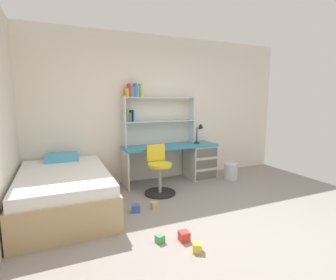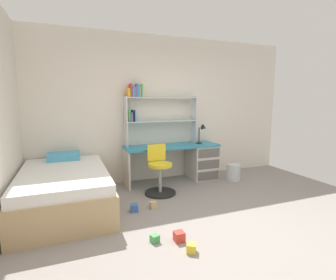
{
  "view_description": "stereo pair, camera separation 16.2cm",
  "coord_description": "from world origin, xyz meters",
  "px_view_note": "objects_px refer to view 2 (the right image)",
  "views": [
    {
      "loc": [
        -1.78,
        -2.32,
        1.54
      ],
      "look_at": [
        -0.17,
        1.37,
        0.93
      ],
      "focal_mm": 27.55,
      "sensor_mm": 36.0,
      "label": 1
    },
    {
      "loc": [
        -1.63,
        -2.38,
        1.54
      ],
      "look_at": [
        -0.17,
        1.37,
        0.93
      ],
      "focal_mm": 27.55,
      "sensor_mm": 36.0,
      "label": 2
    }
  ],
  "objects_px": {
    "toy_block_red_1": "(179,236)",
    "toy_block_green_3": "(155,238)",
    "desk": "(194,159)",
    "desk_lamp": "(203,131)",
    "bed_platform": "(65,190)",
    "toy_block_blue_2": "(134,208)",
    "toy_block_yellow_0": "(191,248)",
    "waste_bin": "(233,172)",
    "bookshelf_hutch": "(151,108)",
    "swivel_chair": "(160,174)",
    "toy_block_natural_4": "(153,205)"
  },
  "relations": [
    {
      "from": "swivel_chair",
      "to": "toy_block_blue_2",
      "type": "relative_size",
      "value": 7.74
    },
    {
      "from": "toy_block_yellow_0",
      "to": "toy_block_red_1",
      "type": "relative_size",
      "value": 0.85
    },
    {
      "from": "bookshelf_hutch",
      "to": "toy_block_yellow_0",
      "type": "distance_m",
      "value": 2.8
    },
    {
      "from": "toy_block_red_1",
      "to": "bed_platform",
      "type": "bearing_deg",
      "value": 130.62
    },
    {
      "from": "desk_lamp",
      "to": "toy_block_blue_2",
      "type": "xyz_separation_m",
      "value": [
        -1.65,
        -1.05,
        -0.91
      ]
    },
    {
      "from": "bookshelf_hutch",
      "to": "desk_lamp",
      "type": "xyz_separation_m",
      "value": [
        0.99,
        -0.2,
        -0.44
      ]
    },
    {
      "from": "bookshelf_hutch",
      "to": "toy_block_green_3",
      "type": "xyz_separation_m",
      "value": [
        -0.64,
        -2.1,
        -1.36
      ]
    },
    {
      "from": "desk",
      "to": "bookshelf_hutch",
      "type": "height_order",
      "value": "bookshelf_hutch"
    },
    {
      "from": "bed_platform",
      "to": "toy_block_blue_2",
      "type": "relative_size",
      "value": 17.96
    },
    {
      "from": "bookshelf_hutch",
      "to": "swivel_chair",
      "type": "xyz_separation_m",
      "value": [
        -0.08,
        -0.68,
        -1.08
      ]
    },
    {
      "from": "toy_block_natural_4",
      "to": "waste_bin",
      "type": "bearing_deg",
      "value": 20.66
    },
    {
      "from": "waste_bin",
      "to": "toy_block_green_3",
      "type": "xyz_separation_m",
      "value": [
        -2.14,
        -1.57,
        -0.12
      ]
    },
    {
      "from": "bookshelf_hutch",
      "to": "waste_bin",
      "type": "height_order",
      "value": "bookshelf_hutch"
    },
    {
      "from": "bed_platform",
      "to": "waste_bin",
      "type": "xyz_separation_m",
      "value": [
        3.06,
        0.28,
        -0.13
      ]
    },
    {
      "from": "bookshelf_hutch",
      "to": "toy_block_blue_2",
      "type": "height_order",
      "value": "bookshelf_hutch"
    },
    {
      "from": "bed_platform",
      "to": "bookshelf_hutch",
      "type": "bearing_deg",
      "value": 27.5
    },
    {
      "from": "desk_lamp",
      "to": "bed_platform",
      "type": "relative_size",
      "value": 0.2
    },
    {
      "from": "bed_platform",
      "to": "toy_block_yellow_0",
      "type": "distance_m",
      "value": 2.03
    },
    {
      "from": "toy_block_red_1",
      "to": "toy_block_natural_4",
      "type": "distance_m",
      "value": 0.95
    },
    {
      "from": "bookshelf_hutch",
      "to": "toy_block_blue_2",
      "type": "distance_m",
      "value": 1.95
    },
    {
      "from": "bed_platform",
      "to": "toy_block_yellow_0",
      "type": "height_order",
      "value": "bed_platform"
    },
    {
      "from": "desk_lamp",
      "to": "swivel_chair",
      "type": "relative_size",
      "value": 0.47
    },
    {
      "from": "bookshelf_hutch",
      "to": "toy_block_yellow_0",
      "type": "relative_size",
      "value": 15.04
    },
    {
      "from": "toy_block_yellow_0",
      "to": "toy_block_red_1",
      "type": "distance_m",
      "value": 0.24
    },
    {
      "from": "toy_block_red_1",
      "to": "toy_block_green_3",
      "type": "xyz_separation_m",
      "value": [
        -0.26,
        0.08,
        -0.01
      ]
    },
    {
      "from": "desk",
      "to": "toy_block_red_1",
      "type": "xyz_separation_m",
      "value": [
        -1.21,
        -2.02,
        -0.34
      ]
    },
    {
      "from": "desk",
      "to": "toy_block_green_3",
      "type": "relative_size",
      "value": 21.37
    },
    {
      "from": "waste_bin",
      "to": "toy_block_blue_2",
      "type": "xyz_separation_m",
      "value": [
        -2.16,
        -0.71,
        -0.11
      ]
    },
    {
      "from": "desk",
      "to": "desk_lamp",
      "type": "relative_size",
      "value": 4.71
    },
    {
      "from": "bookshelf_hutch",
      "to": "swivel_chair",
      "type": "height_order",
      "value": "bookshelf_hutch"
    },
    {
      "from": "toy_block_red_1",
      "to": "toy_block_green_3",
      "type": "distance_m",
      "value": 0.27
    },
    {
      "from": "desk",
      "to": "desk_lamp",
      "type": "bearing_deg",
      "value": -13.46
    },
    {
      "from": "toy_block_yellow_0",
      "to": "toy_block_green_3",
      "type": "xyz_separation_m",
      "value": [
        -0.29,
        0.32,
        -0.0
      ]
    },
    {
      "from": "bookshelf_hutch",
      "to": "toy_block_red_1",
      "type": "distance_m",
      "value": 2.59
    },
    {
      "from": "desk_lamp",
      "to": "toy_block_green_3",
      "type": "xyz_separation_m",
      "value": [
        -1.63,
        -1.91,
        -0.92
      ]
    },
    {
      "from": "desk",
      "to": "swivel_chair",
      "type": "xyz_separation_m",
      "value": [
        -0.91,
        -0.52,
        -0.07
      ]
    },
    {
      "from": "toy_block_green_3",
      "to": "toy_block_blue_2",
      "type": "bearing_deg",
      "value": 91.24
    },
    {
      "from": "swivel_chair",
      "to": "toy_block_natural_4",
      "type": "bearing_deg",
      "value": -117.71
    },
    {
      "from": "toy_block_blue_2",
      "to": "toy_block_natural_4",
      "type": "height_order",
      "value": "toy_block_blue_2"
    },
    {
      "from": "bookshelf_hutch",
      "to": "waste_bin",
      "type": "distance_m",
      "value": 2.02
    },
    {
      "from": "toy_block_green_3",
      "to": "toy_block_natural_4",
      "type": "height_order",
      "value": "toy_block_natural_4"
    },
    {
      "from": "toy_block_yellow_0",
      "to": "desk",
      "type": "bearing_deg",
      "value": 62.42
    },
    {
      "from": "bookshelf_hutch",
      "to": "desk_lamp",
      "type": "distance_m",
      "value": 1.1
    },
    {
      "from": "bed_platform",
      "to": "desk_lamp",
      "type": "bearing_deg",
      "value": 13.58
    },
    {
      "from": "toy_block_red_1",
      "to": "toy_block_green_3",
      "type": "height_order",
      "value": "toy_block_red_1"
    },
    {
      "from": "desk",
      "to": "toy_block_natural_4",
      "type": "bearing_deg",
      "value": -138.19
    },
    {
      "from": "bed_platform",
      "to": "toy_block_blue_2",
      "type": "height_order",
      "value": "bed_platform"
    },
    {
      "from": "bookshelf_hutch",
      "to": "toy_block_blue_2",
      "type": "bearing_deg",
      "value": -117.94
    },
    {
      "from": "toy_block_red_1",
      "to": "toy_block_green_3",
      "type": "relative_size",
      "value": 1.29
    },
    {
      "from": "desk_lamp",
      "to": "toy_block_red_1",
      "type": "distance_m",
      "value": 2.58
    }
  ]
}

